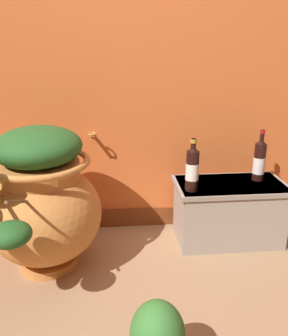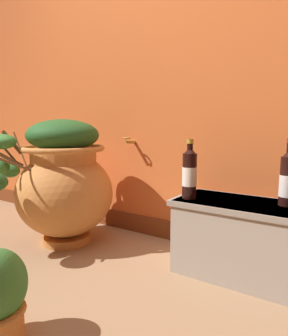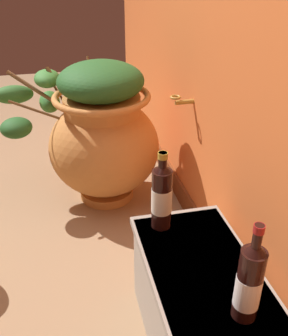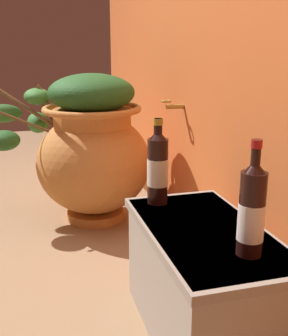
# 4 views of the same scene
# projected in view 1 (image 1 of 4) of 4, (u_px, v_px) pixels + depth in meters

# --- Properties ---
(back_wall) EXTENTS (4.40, 0.33, 2.60)m
(back_wall) POSITION_uv_depth(u_px,v_px,m) (124.00, 41.00, 2.32)
(back_wall) COLOR #D6662D
(back_wall) RESTS_ON ground_plane
(terracotta_urn) EXTENTS (1.04, 0.95, 0.86)m
(terracotta_urn) POSITION_uv_depth(u_px,v_px,m) (40.00, 201.00, 2.04)
(terracotta_urn) COLOR #CC7F3D
(terracotta_urn) RESTS_ON ground_plane
(stone_ledge) EXTENTS (0.73, 0.39, 0.41)m
(stone_ledge) POSITION_uv_depth(u_px,v_px,m) (229.00, 210.00, 2.42)
(stone_ledge) COLOR #9E9384
(stone_ledge) RESTS_ON ground_plane
(wine_bottle_left) EXTENTS (0.08, 0.08, 0.34)m
(wine_bottle_left) POSITION_uv_depth(u_px,v_px,m) (259.00, 160.00, 2.37)
(wine_bottle_left) COLOR black
(wine_bottle_left) RESTS_ON stone_ledge
(wine_bottle_middle) EXTENTS (0.08, 0.08, 0.33)m
(wine_bottle_middle) POSITION_uv_depth(u_px,v_px,m) (192.00, 168.00, 2.20)
(wine_bottle_middle) COLOR black
(wine_bottle_middle) RESTS_ON stone_ledge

